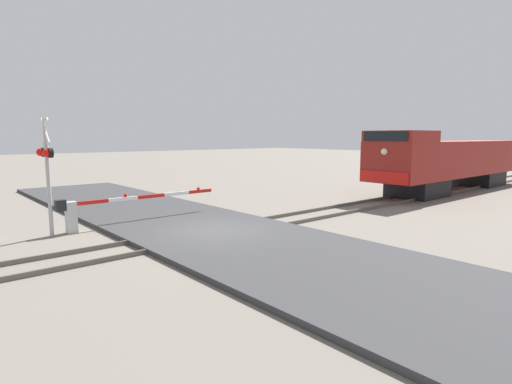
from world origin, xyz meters
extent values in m
plane|color=slate|center=(0.00, 0.00, 0.00)|extent=(160.00, 160.00, 0.00)
cube|color=#59544C|center=(-0.72, 0.00, 0.07)|extent=(0.08, 80.00, 0.15)
cube|color=#59544C|center=(0.72, 0.00, 0.07)|extent=(0.08, 80.00, 0.15)
cube|color=#38383A|center=(0.00, 0.00, 0.08)|extent=(36.00, 6.01, 0.17)
cube|color=black|center=(0.00, 14.73, 0.53)|extent=(2.61, 3.20, 1.05)
cube|color=black|center=(0.00, 23.66, 0.53)|extent=(2.61, 3.20, 1.05)
cube|color=maroon|center=(0.00, 19.19, 2.16)|extent=(3.07, 16.23, 2.22)
cube|color=maroon|center=(0.00, 12.61, 3.58)|extent=(3.01, 3.07, 0.62)
cube|color=black|center=(0.00, 11.05, 3.58)|extent=(2.61, 0.06, 0.49)
cube|color=red|center=(0.00, 11.04, 1.40)|extent=(2.92, 0.08, 0.64)
sphere|color=#F2EACC|center=(0.00, 11.03, 2.77)|extent=(0.36, 0.36, 0.36)
cylinder|color=#ADADB2|center=(-3.66, -4.58, 2.11)|extent=(0.14, 0.14, 4.22)
cube|color=white|center=(-3.66, -4.58, 3.77)|extent=(0.95, 0.04, 0.95)
cube|color=white|center=(-3.66, -4.58, 3.77)|extent=(0.95, 0.04, 0.95)
cube|color=black|center=(-3.66, -4.58, 3.02)|extent=(1.04, 0.08, 0.08)
sphere|color=red|center=(-4.08, -4.68, 3.02)|extent=(0.28, 0.28, 0.28)
sphere|color=red|center=(-3.24, -4.68, 3.02)|extent=(0.28, 0.28, 0.28)
cylinder|color=black|center=(-4.08, -4.56, 3.02)|extent=(0.34, 0.14, 0.34)
cylinder|color=black|center=(-3.24, -4.56, 3.02)|extent=(0.34, 0.14, 0.34)
cube|color=silver|center=(-3.67, -3.88, 0.59)|extent=(0.36, 0.36, 1.18)
cube|color=black|center=(-3.67, -4.23, 1.08)|extent=(0.28, 0.36, 0.40)
cube|color=red|center=(-3.67, -3.07, 1.08)|extent=(0.10, 1.21, 0.14)
cube|color=white|center=(-3.67, -1.85, 1.08)|extent=(0.10, 1.21, 0.14)
cube|color=red|center=(-3.67, -0.64, 1.08)|extent=(0.10, 1.21, 0.14)
cube|color=white|center=(-3.67, 0.57, 1.08)|extent=(0.10, 1.21, 0.14)
cube|color=red|center=(-3.67, 1.79, 1.08)|extent=(0.10, 1.21, 0.14)
sphere|color=red|center=(-3.67, -1.75, 1.22)|extent=(0.14, 0.14, 0.14)
sphere|color=red|center=(-3.67, 1.71, 1.22)|extent=(0.14, 0.14, 0.14)
camera|label=1|loc=(12.25, -8.44, 3.59)|focal=28.92mm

